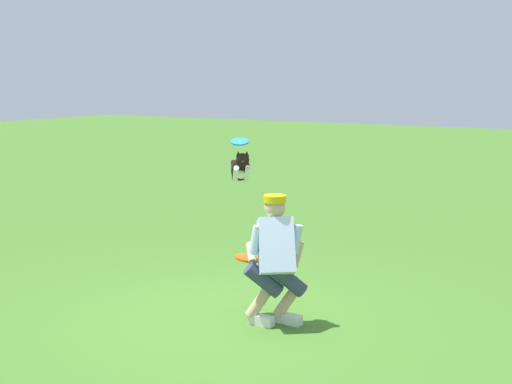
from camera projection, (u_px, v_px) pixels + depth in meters
ground_plane at (225, 319)px, 7.50m from camera, size 60.00×60.00×0.00m
person at (275, 256)px, 7.21m from camera, size 0.71×0.56×1.29m
dog at (241, 169)px, 9.67m from camera, size 0.71×0.90×0.54m
frisbee_flying at (240, 142)px, 9.25m from camera, size 0.30×0.29×0.11m
frisbee_held at (248, 258)px, 7.49m from camera, size 0.38×0.38×0.07m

